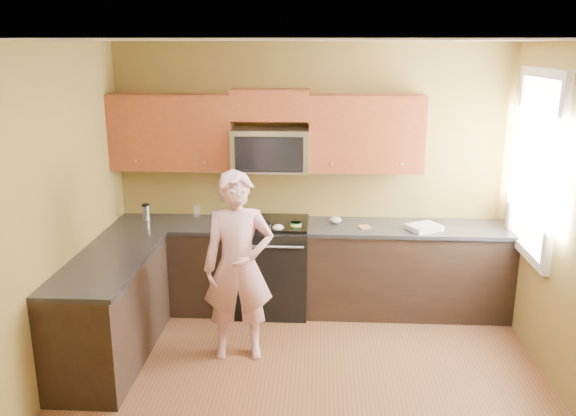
# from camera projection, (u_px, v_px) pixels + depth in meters

# --- Properties ---
(floor) EXTENTS (4.00, 4.00, 0.00)m
(floor) POSITION_uv_depth(u_px,v_px,m) (304.00, 403.00, 4.59)
(floor) COLOR brown
(floor) RESTS_ON ground
(ceiling) EXTENTS (4.00, 4.00, 0.00)m
(ceiling) POSITION_uv_depth(u_px,v_px,m) (307.00, 40.00, 3.87)
(ceiling) COLOR white
(ceiling) RESTS_ON ground
(wall_back) EXTENTS (4.00, 0.00, 4.00)m
(wall_back) POSITION_uv_depth(u_px,v_px,m) (311.00, 176.00, 6.15)
(wall_back) COLOR olive
(wall_back) RESTS_ON ground
(wall_front) EXTENTS (4.00, 0.00, 4.00)m
(wall_front) POSITION_uv_depth(u_px,v_px,m) (292.00, 399.00, 2.31)
(wall_front) COLOR olive
(wall_front) RESTS_ON ground
(wall_left) EXTENTS (0.00, 4.00, 4.00)m
(wall_left) POSITION_uv_depth(u_px,v_px,m) (32.00, 232.00, 4.34)
(wall_left) COLOR olive
(wall_left) RESTS_ON ground
(cabinet_back_run) EXTENTS (4.00, 0.60, 0.88)m
(cabinet_back_run) POSITION_uv_depth(u_px,v_px,m) (310.00, 269.00, 6.11)
(cabinet_back_run) COLOR black
(cabinet_back_run) RESTS_ON floor
(cabinet_left_run) EXTENTS (0.60, 1.60, 0.88)m
(cabinet_left_run) POSITION_uv_depth(u_px,v_px,m) (111.00, 312.00, 5.14)
(cabinet_left_run) COLOR black
(cabinet_left_run) RESTS_ON floor
(countertop_back) EXTENTS (4.00, 0.62, 0.04)m
(countertop_back) POSITION_uv_depth(u_px,v_px,m) (310.00, 227.00, 5.98)
(countertop_back) COLOR black
(countertop_back) RESTS_ON cabinet_back_run
(countertop_left) EXTENTS (0.62, 1.60, 0.04)m
(countertop_left) POSITION_uv_depth(u_px,v_px,m) (107.00, 262.00, 5.02)
(countertop_left) COLOR black
(countertop_left) RESTS_ON cabinet_left_run
(stove) EXTENTS (0.76, 0.65, 0.95)m
(stove) POSITION_uv_depth(u_px,v_px,m) (271.00, 266.00, 6.10)
(stove) COLOR black
(stove) RESTS_ON floor
(microwave) EXTENTS (0.76, 0.40, 0.42)m
(microwave) POSITION_uv_depth(u_px,v_px,m) (271.00, 170.00, 5.96)
(microwave) COLOR silver
(microwave) RESTS_ON wall_back
(upper_cab_left) EXTENTS (1.22, 0.33, 0.75)m
(upper_cab_left) POSITION_uv_depth(u_px,v_px,m) (174.00, 169.00, 6.04)
(upper_cab_left) COLOR brown
(upper_cab_left) RESTS_ON wall_back
(upper_cab_right) EXTENTS (1.12, 0.33, 0.75)m
(upper_cab_right) POSITION_uv_depth(u_px,v_px,m) (365.00, 171.00, 5.94)
(upper_cab_right) COLOR brown
(upper_cab_right) RESTS_ON wall_back
(upper_cab_over_mw) EXTENTS (0.76, 0.33, 0.30)m
(upper_cab_over_mw) POSITION_uv_depth(u_px,v_px,m) (271.00, 105.00, 5.82)
(upper_cab_over_mw) COLOR brown
(upper_cab_over_mw) RESTS_ON wall_back
(window) EXTENTS (0.06, 1.06, 1.66)m
(window) POSITION_uv_depth(u_px,v_px,m) (536.00, 165.00, 5.20)
(window) COLOR white
(window) RESTS_ON wall_right
(woman) EXTENTS (0.66, 0.48, 1.67)m
(woman) POSITION_uv_depth(u_px,v_px,m) (238.00, 267.00, 5.09)
(woman) COLOR pink
(woman) RESTS_ON floor
(frying_pan) EXTENTS (0.36, 0.51, 0.06)m
(frying_pan) POSITION_uv_depth(u_px,v_px,m) (258.00, 229.00, 5.73)
(frying_pan) COLOR black
(frying_pan) RESTS_ON stove
(butter_tub) EXTENTS (0.12, 0.12, 0.08)m
(butter_tub) POSITION_uv_depth(u_px,v_px,m) (296.00, 228.00, 5.85)
(butter_tub) COLOR yellow
(butter_tub) RESTS_ON countertop_back
(toast_slice) EXTENTS (0.14, 0.14, 0.01)m
(toast_slice) POSITION_uv_depth(u_px,v_px,m) (365.00, 227.00, 5.87)
(toast_slice) COLOR #B27F47
(toast_slice) RESTS_ON countertop_back
(napkin_a) EXTENTS (0.11, 0.12, 0.06)m
(napkin_a) POSITION_uv_depth(u_px,v_px,m) (278.00, 228.00, 5.77)
(napkin_a) COLOR silver
(napkin_a) RESTS_ON countertop_back
(napkin_b) EXTENTS (0.13, 0.14, 0.07)m
(napkin_b) POSITION_uv_depth(u_px,v_px,m) (336.00, 220.00, 6.01)
(napkin_b) COLOR silver
(napkin_b) RESTS_ON countertop_back
(dish_towel) EXTENTS (0.38, 0.35, 0.05)m
(dish_towel) POSITION_uv_depth(u_px,v_px,m) (424.00, 227.00, 5.80)
(dish_towel) COLOR white
(dish_towel) RESTS_ON countertop_back
(travel_mug) EXTENTS (0.09, 0.09, 0.17)m
(travel_mug) POSITION_uv_depth(u_px,v_px,m) (147.00, 220.00, 6.14)
(travel_mug) COLOR silver
(travel_mug) RESTS_ON countertop_back
(glass_a) EXTENTS (0.08, 0.08, 0.12)m
(glass_a) POSITION_uv_depth(u_px,v_px,m) (197.00, 211.00, 6.24)
(glass_a) COLOR silver
(glass_a) RESTS_ON countertop_back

